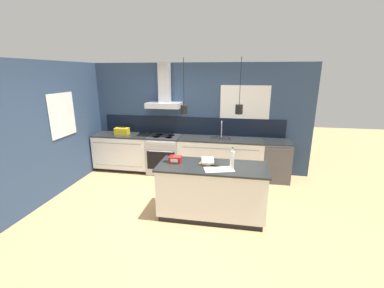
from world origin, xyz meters
The scene contains 13 objects.
ground_plane centered at (0.00, 0.00, 0.00)m, with size 16.00×16.00×0.00m, color tan.
wall_back centered at (-0.03, 2.00, 1.36)m, with size 5.60×2.27×2.60m.
wall_left centered at (-2.43, 0.70, 1.30)m, with size 0.08×3.80×2.60m.
counter_run_left centered at (-1.68, 1.69, 0.46)m, with size 1.38×0.64×0.91m.
counter_run_sink centered at (0.74, 1.69, 0.46)m, with size 1.95×0.64×1.30m.
oven_range centered at (-0.61, 1.69, 0.46)m, with size 0.77×0.66×0.91m.
dishwasher centered at (2.00, 1.69, 0.46)m, with size 0.59×0.65×0.91m.
kitchen_island centered at (0.73, -0.10, 0.46)m, with size 1.80×0.77×0.91m.
bottle_on_island centered at (1.05, -0.18, 1.06)m, with size 0.07×0.07×0.36m.
book_stack centered at (0.63, 0.01, 0.94)m, with size 0.26×0.33×0.06m.
red_supply_box centered at (0.09, -0.05, 0.96)m, with size 0.20×0.16×0.11m.
paper_pile centered at (0.85, -0.26, 0.91)m, with size 0.51×0.36×0.01m.
yellow_toolbox centered at (-1.68, 1.69, 0.99)m, with size 0.34×0.18×0.19m.
Camera 1 is at (1.10, -4.04, 2.39)m, focal length 24.00 mm.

